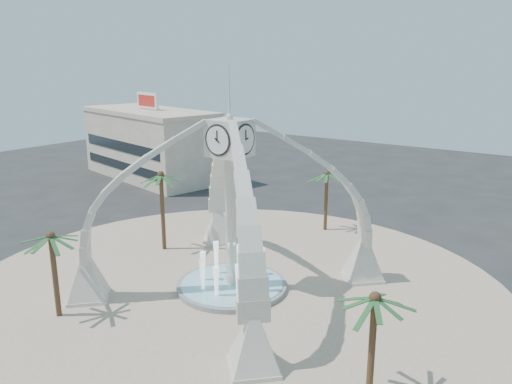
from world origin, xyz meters
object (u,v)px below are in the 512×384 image
Objects in this scene: palm_east at (375,299)px; palm_north at (327,174)px; fountain at (232,285)px; palm_west at (161,176)px; clock_tower at (231,203)px; palm_south at (51,237)px.

palm_east is 24.98m from palm_north.
palm_east reaches higher than fountain.
palm_west is 15.78m from palm_north.
palm_east is 24.06m from palm_west.
clock_tower is 2.82× the size of palm_north.
clock_tower is at bearing -87.61° from palm_north.
palm_east is 0.79× the size of palm_west.
palm_west is 1.20× the size of palm_south.
clock_tower is 11.80m from palm_south.
clock_tower reaches higher than fountain.
palm_west reaches higher than palm_east.
palm_west is at bearing 164.39° from fountain.
palm_east is 20.01m from palm_south.
clock_tower is at bearing 55.82° from palm_south.
fountain is (0.00, 0.00, -6.20)m from clock_tower.
palm_south is at bearing -124.18° from fountain.
fountain is 1.35× the size of palm_east.
clock_tower is 15.63m from palm_north.
palm_north is (-0.65, 15.60, -0.89)m from clock_tower.
palm_east is (12.92, -5.37, -1.33)m from clock_tower.
clock_tower reaches higher than palm_south.
palm_west is 1.17× the size of palm_north.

